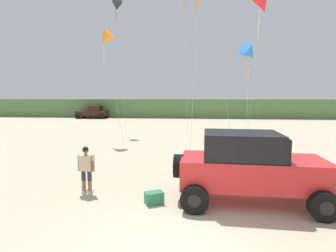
{
  "coord_description": "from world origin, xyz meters",
  "views": [
    {
      "loc": [
        0.29,
        -5.33,
        3.39
      ],
      "look_at": [
        -0.61,
        4.18,
        2.31
      ],
      "focal_mm": 28.35,
      "sensor_mm": 36.0,
      "label": 1
    }
  ],
  "objects_px": {
    "person_watching": "(86,167)",
    "distant_pickup": "(93,112)",
    "kite_white_parafoil": "(262,4)",
    "cooler_box": "(154,198)",
    "kite_red_delta": "(249,53)",
    "kite_green_box": "(117,6)",
    "kite_yellow_diamond": "(106,39)",
    "jeep": "(250,166)"
  },
  "relations": [
    {
      "from": "distant_pickup",
      "to": "kite_yellow_diamond",
      "type": "distance_m",
      "value": 23.06
    },
    {
      "from": "cooler_box",
      "to": "kite_green_box",
      "type": "height_order",
      "value": "kite_green_box"
    },
    {
      "from": "person_watching",
      "to": "kite_white_parafoil",
      "type": "distance_m",
      "value": 13.69
    },
    {
      "from": "person_watching",
      "to": "cooler_box",
      "type": "relative_size",
      "value": 2.98
    },
    {
      "from": "distant_pickup",
      "to": "kite_green_box",
      "type": "bearing_deg",
      "value": -60.71
    },
    {
      "from": "distant_pickup",
      "to": "kite_red_delta",
      "type": "distance_m",
      "value": 27.31
    },
    {
      "from": "distant_pickup",
      "to": "kite_red_delta",
      "type": "bearing_deg",
      "value": -43.56
    },
    {
      "from": "kite_green_box",
      "to": "kite_yellow_diamond",
      "type": "bearing_deg",
      "value": -83.13
    },
    {
      "from": "distant_pickup",
      "to": "kite_green_box",
      "type": "xyz_separation_m",
      "value": [
        8.35,
        -14.89,
        10.47
      ]
    },
    {
      "from": "kite_yellow_diamond",
      "to": "kite_white_parafoil",
      "type": "xyz_separation_m",
      "value": [
        10.25,
        -2.09,
        1.36
      ]
    },
    {
      "from": "jeep",
      "to": "person_watching",
      "type": "relative_size",
      "value": 2.94
    },
    {
      "from": "person_watching",
      "to": "kite_yellow_diamond",
      "type": "bearing_deg",
      "value": 104.17
    },
    {
      "from": "kite_green_box",
      "to": "kite_yellow_diamond",
      "type": "distance_m",
      "value": 6.66
    },
    {
      "from": "cooler_box",
      "to": "kite_red_delta",
      "type": "xyz_separation_m",
      "value": [
        5.31,
        12.72,
        6.36
      ]
    },
    {
      "from": "kite_red_delta",
      "to": "kite_yellow_diamond",
      "type": "distance_m",
      "value": 10.56
    },
    {
      "from": "person_watching",
      "to": "distant_pickup",
      "type": "height_order",
      "value": "distant_pickup"
    },
    {
      "from": "kite_white_parafoil",
      "to": "kite_red_delta",
      "type": "bearing_deg",
      "value": 88.18
    },
    {
      "from": "distant_pickup",
      "to": "jeep",
      "type": "bearing_deg",
      "value": -61.0
    },
    {
      "from": "jeep",
      "to": "person_watching",
      "type": "xyz_separation_m",
      "value": [
        -5.47,
        0.29,
        -0.26
      ]
    },
    {
      "from": "cooler_box",
      "to": "kite_yellow_diamond",
      "type": "relative_size",
      "value": 0.07
    },
    {
      "from": "cooler_box",
      "to": "kite_red_delta",
      "type": "bearing_deg",
      "value": 40.64
    },
    {
      "from": "person_watching",
      "to": "kite_red_delta",
      "type": "relative_size",
      "value": 0.22
    },
    {
      "from": "jeep",
      "to": "kite_red_delta",
      "type": "bearing_deg",
      "value": 79.39
    },
    {
      "from": "cooler_box",
      "to": "kite_white_parafoil",
      "type": "distance_m",
      "value": 13.39
    },
    {
      "from": "cooler_box",
      "to": "person_watching",
      "type": "bearing_deg",
      "value": 138.3
    },
    {
      "from": "cooler_box",
      "to": "kite_yellow_diamond",
      "type": "xyz_separation_m",
      "value": [
        -5.06,
        10.93,
        7.26
      ]
    },
    {
      "from": "kite_green_box",
      "to": "kite_white_parafoil",
      "type": "relative_size",
      "value": 1.26
    },
    {
      "from": "person_watching",
      "to": "kite_green_box",
      "type": "relative_size",
      "value": 0.14
    },
    {
      "from": "kite_green_box",
      "to": "kite_white_parafoil",
      "type": "height_order",
      "value": "kite_green_box"
    },
    {
      "from": "person_watching",
      "to": "kite_red_delta",
      "type": "xyz_separation_m",
      "value": [
        7.78,
        12.06,
        5.61
      ]
    },
    {
      "from": "jeep",
      "to": "distant_pickup",
      "type": "relative_size",
      "value": 1.06
    },
    {
      "from": "distant_pickup",
      "to": "kite_green_box",
      "type": "distance_m",
      "value": 20.03
    },
    {
      "from": "kite_red_delta",
      "to": "cooler_box",
      "type": "bearing_deg",
      "value": -112.66
    },
    {
      "from": "kite_red_delta",
      "to": "kite_green_box",
      "type": "xyz_separation_m",
      "value": [
        -11.01,
        3.53,
        4.86
      ]
    },
    {
      "from": "kite_white_parafoil",
      "to": "cooler_box",
      "type": "bearing_deg",
      "value": -120.41
    },
    {
      "from": "cooler_box",
      "to": "distant_pickup",
      "type": "relative_size",
      "value": 0.12
    },
    {
      "from": "kite_yellow_diamond",
      "to": "kite_green_box",
      "type": "bearing_deg",
      "value": 96.87
    },
    {
      "from": "jeep",
      "to": "kite_white_parafoil",
      "type": "bearing_deg",
      "value": 75.5
    },
    {
      "from": "kite_red_delta",
      "to": "kite_green_box",
      "type": "height_order",
      "value": "kite_green_box"
    },
    {
      "from": "kite_white_parafoil",
      "to": "person_watching",
      "type": "bearing_deg",
      "value": -133.12
    },
    {
      "from": "kite_red_delta",
      "to": "distant_pickup",
      "type": "bearing_deg",
      "value": 136.44
    },
    {
      "from": "kite_white_parafoil",
      "to": "distant_pickup",
      "type": "bearing_deg",
      "value": 130.79
    }
  ]
}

